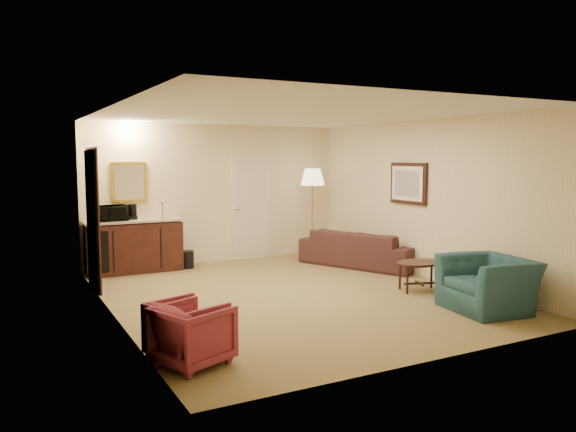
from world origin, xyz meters
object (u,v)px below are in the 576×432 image
microwave (112,211)px  teal_armchair (488,275)px  wetbar_cabinet (134,246)px  floor_lamp (312,214)px  rose_chair_far (187,327)px  coffee_table (420,276)px  rose_chair_near (193,332)px  waste_bin (187,260)px  coffee_maker (133,212)px  sofa (361,243)px

microwave → teal_armchair: bearing=-58.3°
wetbar_cabinet → floor_lamp: 3.45m
rose_chair_far → coffee_table: bearing=-93.2°
rose_chair_near → floor_lamp: (3.91, 4.40, 0.57)m
teal_armchair → rose_chair_near: teal_armchair is taller
teal_armchair → floor_lamp: bearing=-170.6°
rose_chair_far → waste_bin: (1.41, 4.44, -0.17)m
teal_armchair → rose_chair_near: 4.02m
coffee_table → microwave: bearing=138.6°
microwave → coffee_maker: 0.37m
wetbar_cabinet → waste_bin: bearing=-6.7°
microwave → coffee_maker: microwave is taller
rose_chair_near → coffee_maker: (0.50, 4.74, 0.73)m
wetbar_cabinet → teal_armchair: size_ratio=1.53×
sofa → rose_chair_far: (-4.30, -3.13, -0.11)m
teal_armchair → waste_bin: bearing=-142.2°
sofa → floor_lamp: size_ratio=1.25×
rose_chair_near → coffee_table: (3.95, 1.30, -0.10)m
sofa → microwave: (-4.16, 1.36, 0.65)m
wetbar_cabinet → rose_chair_near: size_ratio=2.52×
coffee_table → coffee_maker: bearing=135.1°
sofa → floor_lamp: 1.25m
coffee_table → coffee_maker: 4.94m
teal_armchair → coffee_table: teal_armchair is taller
teal_armchair → sofa: bearing=-177.1°
teal_armchair → rose_chair_far: 4.02m
rose_chair_far → coffee_maker: bearing=-25.4°
rose_chair_near → sofa: bearing=-74.4°
waste_bin → coffee_maker: bearing=172.1°
coffee_table → coffee_maker: (-3.45, 3.44, 0.83)m
rose_chair_near → microwave: (0.14, 4.66, 0.76)m
rose_chair_near → coffee_maker: coffee_maker is taller
wetbar_cabinet → teal_armchair: bearing=-53.0°
wetbar_cabinet → sofa: bearing=-20.5°
rose_chair_far → coffee_maker: size_ratio=2.43×
microwave → rose_chair_near: bearing=-100.2°
rose_chair_near → floor_lamp: size_ratio=0.36×
rose_chair_far → waste_bin: bearing=-36.8°
rose_chair_near → coffee_maker: size_ratio=2.44×
sofa → teal_armchair: teal_armchair is taller
teal_armchair → rose_chair_far: bearing=-83.5°
sofa → floor_lamp: bearing=-4.5°
sofa → waste_bin: (-2.89, 1.31, -0.28)m
sofa → teal_armchair: (-0.29, -3.23, 0.03)m
wetbar_cabinet → microwave: (-0.36, -0.06, 0.62)m
wetbar_cabinet → sofa: size_ratio=0.74×
wetbar_cabinet → coffee_maker: 0.59m
wetbar_cabinet → microwave: size_ratio=3.44×
teal_armchair → rose_chair_far: size_ratio=1.65×
coffee_table → floor_lamp: size_ratio=0.43×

